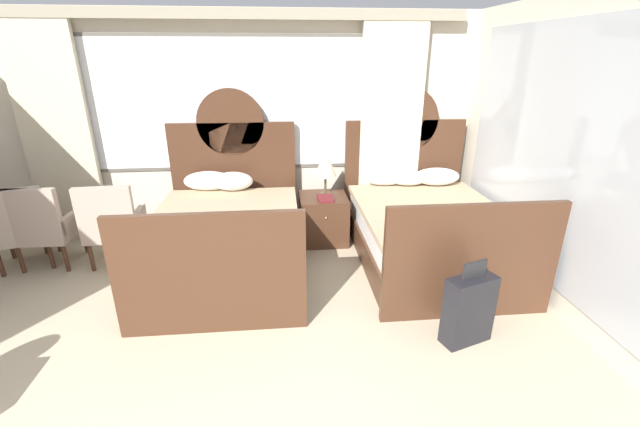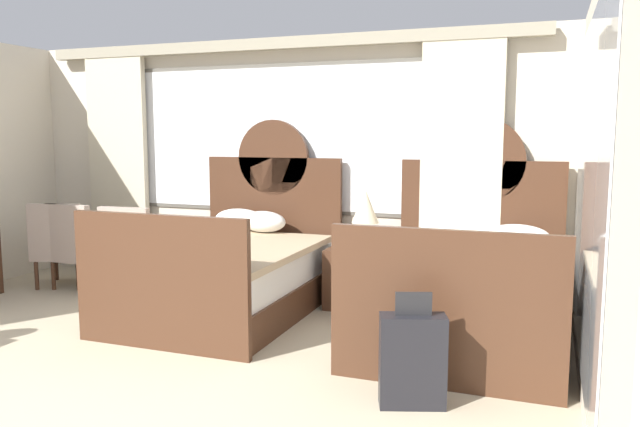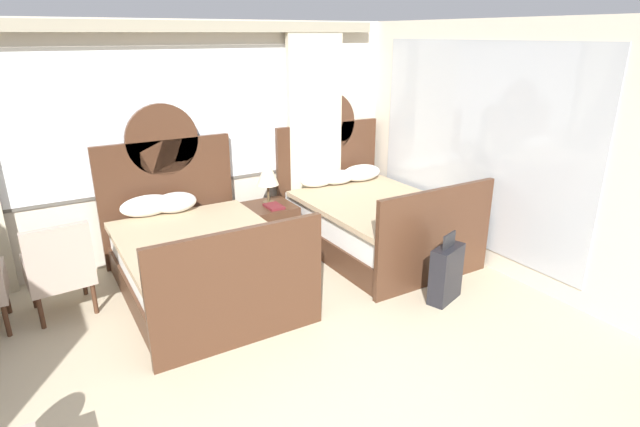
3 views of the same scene
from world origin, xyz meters
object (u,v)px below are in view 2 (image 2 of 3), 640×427
bed_near_mirror (466,291)px  book_on_nightstand (358,248)px  bed_near_window (229,272)px  suitcase_on_floor (412,360)px  armchair_by_window_right (62,243)px  armchair_by_window_left (133,249)px  nightstand_between_beds (359,277)px  table_lamp_on_nightstand (365,207)px  armchair_by_window_centre (78,245)px

bed_near_mirror → book_on_nightstand: size_ratio=8.44×
bed_near_window → suitcase_on_floor: 2.51m
bed_near_mirror → armchair_by_window_right: 4.39m
bed_near_window → armchair_by_window_left: (-1.25, 0.23, 0.10)m
nightstand_between_beds → table_lamp_on_nightstand: (0.03, 0.07, 0.68)m
bed_near_window → table_lamp_on_nightstand: bearing=31.3°
table_lamp_on_nightstand → armchair_by_window_centre: bearing=-171.5°
book_on_nightstand → bed_near_window: bearing=-155.7°
nightstand_between_beds → armchair_by_window_left: size_ratio=0.64×
table_lamp_on_nightstand → armchair_by_window_left: (-2.38, -0.46, -0.49)m
nightstand_between_beds → book_on_nightstand: bearing=-83.4°
bed_near_mirror → armchair_by_window_right: bearing=177.1°
armchair_by_window_left → suitcase_on_floor: bearing=-26.8°
nightstand_between_beds → book_on_nightstand: book_on_nightstand is taller
nightstand_between_beds → book_on_nightstand: (0.01, -0.12, 0.31)m
bed_near_mirror → bed_near_window: bearing=-179.8°
bed_near_window → bed_near_mirror: (2.19, 0.01, 0.00)m
armchair_by_window_left → nightstand_between_beds: bearing=9.4°
suitcase_on_floor → bed_near_mirror: bearing=84.5°
bed_near_window → bed_near_mirror: size_ratio=1.00×
book_on_nightstand → suitcase_on_floor: bearing=-64.2°
bed_near_window → nightstand_between_beds: bearing=29.3°
table_lamp_on_nightstand → suitcase_on_floor: bearing=-66.6°
armchair_by_window_left → armchair_by_window_centre: same height
suitcase_on_floor → table_lamp_on_nightstand: bearing=113.4°
bed_near_window → nightstand_between_beds: (1.10, 0.62, -0.09)m
suitcase_on_floor → armchair_by_window_left: bearing=153.2°
bed_near_mirror → table_lamp_on_nightstand: (-1.06, 0.68, 0.59)m
bed_near_mirror → table_lamp_on_nightstand: bed_near_mirror is taller
nightstand_between_beds → table_lamp_on_nightstand: 0.69m
armchair_by_window_centre → suitcase_on_floor: (4.02, -1.67, -0.19)m
armchair_by_window_left → armchair_by_window_centre: 0.71m
bed_near_mirror → suitcase_on_floor: size_ratio=3.03×
nightstand_between_beds → table_lamp_on_nightstand: table_lamp_on_nightstand is taller
table_lamp_on_nightstand → armchair_by_window_left: table_lamp_on_nightstand is taller
armchair_by_window_left → bed_near_window: bearing=-10.3°
book_on_nightstand → armchair_by_window_centre: bearing=-174.9°
book_on_nightstand → armchair_by_window_centre: armchair_by_window_centre is taller
armchair_by_window_right → suitcase_on_floor: size_ratio=1.30×
armchair_by_window_left → armchair_by_window_centre: bearing=-180.0°
armchair_by_window_right → table_lamp_on_nightstand: bearing=7.8°
bed_near_window → suitcase_on_floor: bed_near_window is taller
table_lamp_on_nightstand → armchair_by_window_right: size_ratio=0.60×
armchair_by_window_left → table_lamp_on_nightstand: bearing=11.0°
bed_near_window → table_lamp_on_nightstand: bed_near_window is taller
nightstand_between_beds → armchair_by_window_left: 2.39m
nightstand_between_beds → table_lamp_on_nightstand: size_ratio=1.05×
nightstand_between_beds → suitcase_on_floor: 2.27m
bed_near_window → book_on_nightstand: size_ratio=8.44×
bed_near_window → book_on_nightstand: bed_near_window is taller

